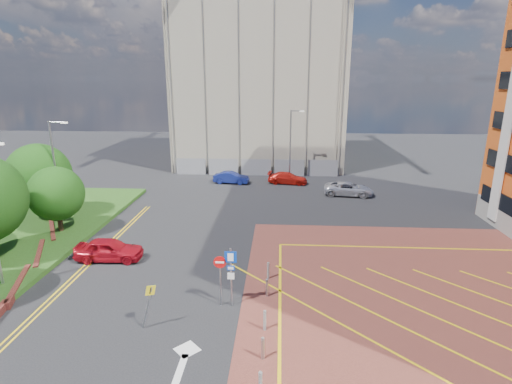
# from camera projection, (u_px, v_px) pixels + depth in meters

# --- Properties ---
(ground) EXTENTS (140.00, 140.00, 0.00)m
(ground) POSITION_uv_depth(u_px,v_px,m) (219.00, 316.00, 19.72)
(ground) COLOR black
(ground) RESTS_ON ground
(forecourt) EXTENTS (26.00, 26.00, 0.02)m
(forecourt) POSITION_uv_depth(u_px,v_px,m) (512.00, 326.00, 18.89)
(forecourt) COLOR brown
(forecourt) RESTS_ON ground
(retaining_wall) EXTENTS (6.06, 20.33, 0.40)m
(retaining_wall) POSITION_uv_depth(u_px,v_px,m) (15.00, 285.00, 22.29)
(retaining_wall) COLOR maroon
(retaining_wall) RESTS_ON ground
(tree_c) EXTENTS (4.00, 4.00, 4.90)m
(tree_c) POSITION_uv_depth(u_px,v_px,m) (56.00, 194.00, 29.25)
(tree_c) COLOR #3D2B1C
(tree_c) RESTS_ON grass_bed
(tree_d) EXTENTS (5.00, 5.00, 6.08)m
(tree_d) POSITION_uv_depth(u_px,v_px,m) (39.00, 175.00, 32.12)
(tree_d) COLOR #3D2B1C
(tree_d) RESTS_ON grass_bed
(lamp_left_far) EXTENTS (1.53, 0.16, 8.00)m
(lamp_left_far) POSITION_uv_depth(u_px,v_px,m) (56.00, 168.00, 30.83)
(lamp_left_far) COLOR #9EA0A8
(lamp_left_far) RESTS_ON grass_bed
(lamp_back) EXTENTS (1.53, 0.16, 8.00)m
(lamp_back) POSITION_uv_depth(u_px,v_px,m) (291.00, 142.00, 45.17)
(lamp_back) COLOR #9EA0A8
(lamp_back) RESTS_ON ground
(sign_cluster) EXTENTS (1.17, 0.12, 3.20)m
(sign_cluster) POSITION_uv_depth(u_px,v_px,m) (227.00, 271.00, 20.12)
(sign_cluster) COLOR #9EA0A8
(sign_cluster) RESTS_ON ground
(warning_sign) EXTENTS (0.75, 0.42, 2.25)m
(warning_sign) POSITION_uv_depth(u_px,v_px,m) (149.00, 301.00, 18.39)
(warning_sign) COLOR #9EA0A8
(warning_sign) RESTS_ON ground
(bollard_row) EXTENTS (0.14, 11.14, 0.90)m
(bollard_row) POSITION_uv_depth(u_px,v_px,m) (264.00, 330.00, 17.86)
(bollard_row) COLOR #9EA0A8
(bollard_row) RESTS_ON forecourt
(construction_building) EXTENTS (21.20, 19.20, 22.00)m
(construction_building) POSITION_uv_depth(u_px,v_px,m) (261.00, 81.00, 55.12)
(construction_building) COLOR #A09783
(construction_building) RESTS_ON ground
(construction_fence) EXTENTS (21.60, 0.06, 2.00)m
(construction_fence) POSITION_uv_depth(u_px,v_px,m) (264.00, 167.00, 48.19)
(construction_fence) COLOR gray
(construction_fence) RESTS_ON ground
(car_red_left) EXTENTS (4.33, 1.89, 1.45)m
(car_red_left) POSITION_uv_depth(u_px,v_px,m) (109.00, 249.00, 25.67)
(car_red_left) COLOR #B10F1C
(car_red_left) RESTS_ON ground
(car_blue_back) EXTENTS (4.06, 1.79, 1.30)m
(car_blue_back) POSITION_uv_depth(u_px,v_px,m) (231.00, 178.00, 44.66)
(car_blue_back) COLOR navy
(car_blue_back) RESTS_ON ground
(car_red_back) EXTENTS (4.58, 2.36, 1.27)m
(car_red_back) POSITION_uv_depth(u_px,v_px,m) (288.00, 178.00, 44.52)
(car_red_back) COLOR red
(car_red_back) RESTS_ON ground
(car_silver_back) EXTENTS (5.15, 2.88, 1.36)m
(car_silver_back) POSITION_uv_depth(u_px,v_px,m) (349.00, 189.00, 40.02)
(car_silver_back) COLOR silver
(car_silver_back) RESTS_ON ground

